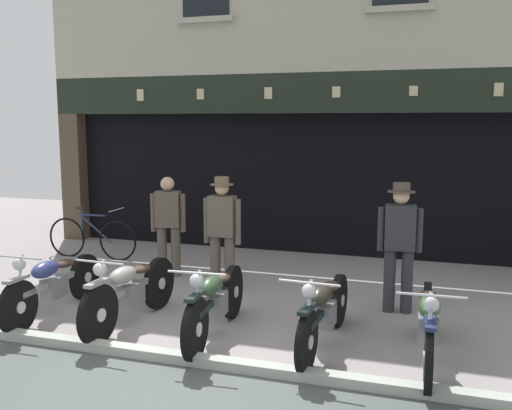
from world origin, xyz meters
name	(u,v)px	position (x,y,z in m)	size (l,w,h in m)	color
shop_facade	(323,152)	(0.00, 6.98, 1.80)	(10.49, 4.42, 6.83)	black
motorcycle_left	(53,283)	(-2.24, 0.89, 0.42)	(0.62, 1.99, 0.92)	black
motorcycle_center_left	(130,290)	(-1.13, 0.88, 0.44)	(0.62, 2.00, 0.94)	black
motorcycle_center	(215,301)	(-0.01, 0.83, 0.43)	(0.62, 2.01, 0.93)	black
motorcycle_center_right	(324,310)	(1.23, 0.91, 0.42)	(0.62, 2.04, 0.91)	black
motorcycle_right	(428,323)	(2.31, 0.84, 0.42)	(0.62, 2.06, 0.91)	black
salesman_left	(168,221)	(-1.70, 3.07, 0.88)	(0.55, 0.30, 1.59)	brown
shopkeeper_center	(222,229)	(-0.58, 2.54, 0.93)	(0.56, 0.34, 1.67)	brown
salesman_right	(400,241)	(1.91, 2.37, 0.94)	(0.56, 0.35, 1.69)	#2D2D33
advert_board_near	(188,155)	(-2.40, 5.40, 1.78)	(0.66, 0.03, 1.00)	silver
advert_board_far	(137,161)	(-3.53, 5.40, 1.65)	(0.80, 0.03, 0.97)	silver
leaning_bicycle	(92,237)	(-3.55, 3.71, 0.39)	(1.77, 0.50, 0.96)	black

